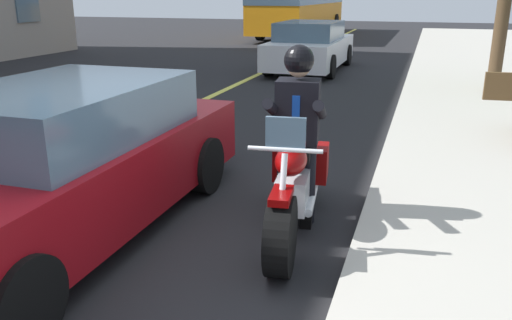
% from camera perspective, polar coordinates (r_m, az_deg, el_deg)
% --- Properties ---
extents(ground_plane, '(80.00, 80.00, 0.00)m').
position_cam_1_polar(ground_plane, '(5.04, -13.60, -8.46)').
color(ground_plane, black).
extents(motorcycle_main, '(2.22, 0.77, 1.26)m').
position_cam_1_polar(motorcycle_main, '(4.95, 4.16, -2.78)').
color(motorcycle_main, black).
rests_on(motorcycle_main, ground_plane).
extents(rider_main, '(0.67, 0.61, 1.74)m').
position_cam_1_polar(rider_main, '(4.96, 4.54, 4.31)').
color(rider_main, black).
rests_on(rider_main, ground_plane).
extents(car_silver, '(4.60, 1.92, 1.40)m').
position_cam_1_polar(car_silver, '(15.63, 5.96, 12.20)').
color(car_silver, white).
rests_on(car_silver, ground_plane).
extents(car_dark, '(4.60, 1.92, 1.40)m').
position_cam_1_polar(car_dark, '(5.14, -20.77, -0.36)').
color(car_dark, maroon).
rests_on(car_dark, ground_plane).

